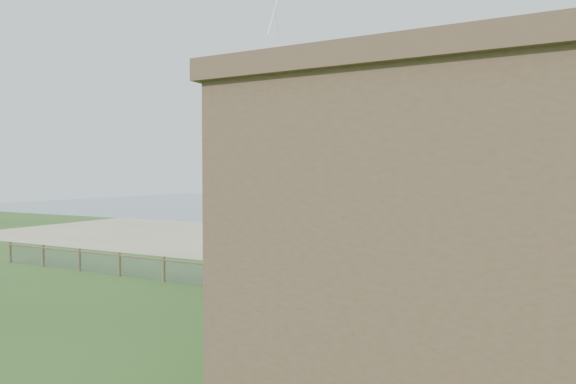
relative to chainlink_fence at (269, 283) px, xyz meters
The scene contains 6 objects.
ground 6.03m from the chainlink_fence, 90.00° to the right, with size 160.00×160.00×0.00m, color #2E4E1A.
sand_beach 16.01m from the chainlink_fence, 90.00° to the left, with size 72.00×20.00×0.02m, color tan.
ocean 60.00m from the chainlink_fence, 90.00° to the left, with size 160.00×68.00×0.02m, color slate.
chainlink_fence is the anchor object (origin of this frame).
picnic_table 7.13m from the chainlink_fence, ahead, with size 1.78×1.35×0.75m, color brown, non-canonical shape.
octopus_kite 11.96m from the chainlink_fence, 108.44° to the left, with size 2.90×2.04×5.96m, color #FF5128, non-canonical shape.
Camera 1 is at (11.18, -13.49, 5.34)m, focal length 32.00 mm.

